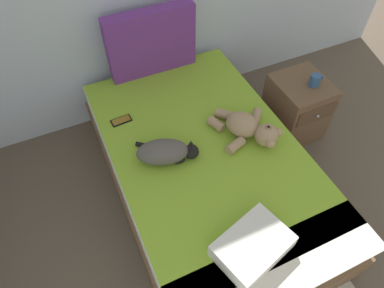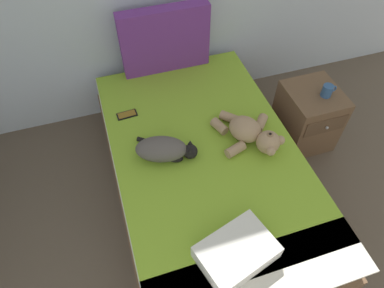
{
  "view_description": "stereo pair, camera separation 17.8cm",
  "coord_description": "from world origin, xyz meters",
  "px_view_note": "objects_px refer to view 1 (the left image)",
  "views": [
    {
      "loc": [
        1.01,
        2.07,
        2.32
      ],
      "look_at": [
        1.63,
        3.41,
        0.53
      ],
      "focal_mm": 32.11,
      "sensor_mm": 36.0,
      "label": 1
    },
    {
      "loc": [
        1.18,
        2.01,
        2.32
      ],
      "look_at": [
        1.63,
        3.41,
        0.53
      ],
      "focal_mm": 32.11,
      "sensor_mm": 36.0,
      "label": 2
    }
  ],
  "objects_px": {
    "throw_pillow": "(253,246)",
    "cell_phone": "(121,121)",
    "patterned_cushion": "(151,42)",
    "cat": "(166,152)",
    "mug": "(315,80)",
    "teddy_bear": "(249,128)",
    "nightstand": "(296,107)",
    "bed": "(206,171)"
  },
  "relations": [
    {
      "from": "throw_pillow",
      "to": "nightstand",
      "type": "relative_size",
      "value": 0.76
    },
    {
      "from": "cat",
      "to": "mug",
      "type": "height_order",
      "value": "cat"
    },
    {
      "from": "bed",
      "to": "cat",
      "type": "height_order",
      "value": "cat"
    },
    {
      "from": "nightstand",
      "to": "teddy_bear",
      "type": "bearing_deg",
      "value": -159.02
    },
    {
      "from": "teddy_bear",
      "to": "throw_pillow",
      "type": "xyz_separation_m",
      "value": [
        -0.41,
        -0.74,
        -0.02
      ]
    },
    {
      "from": "bed",
      "to": "patterned_cushion",
      "type": "height_order",
      "value": "patterned_cushion"
    },
    {
      "from": "teddy_bear",
      "to": "mug",
      "type": "height_order",
      "value": "teddy_bear"
    },
    {
      "from": "throw_pillow",
      "to": "nightstand",
      "type": "xyz_separation_m",
      "value": [
        1.07,
        0.99,
        -0.28
      ]
    },
    {
      "from": "bed",
      "to": "teddy_bear",
      "type": "relative_size",
      "value": 4.08
    },
    {
      "from": "nightstand",
      "to": "patterned_cushion",
      "type": "bearing_deg",
      "value": 144.77
    },
    {
      "from": "cell_phone",
      "to": "nightstand",
      "type": "height_order",
      "value": "nightstand"
    },
    {
      "from": "throw_pillow",
      "to": "teddy_bear",
      "type": "bearing_deg",
      "value": 60.84
    },
    {
      "from": "bed",
      "to": "cat",
      "type": "xyz_separation_m",
      "value": [
        -0.28,
        0.05,
        0.32
      ]
    },
    {
      "from": "bed",
      "to": "teddy_bear",
      "type": "height_order",
      "value": "teddy_bear"
    },
    {
      "from": "cat",
      "to": "bed",
      "type": "bearing_deg",
      "value": -10.42
    },
    {
      "from": "cat",
      "to": "mug",
      "type": "distance_m",
      "value": 1.32
    },
    {
      "from": "teddy_bear",
      "to": "patterned_cushion",
      "type": "bearing_deg",
      "value": 109.62
    },
    {
      "from": "cat",
      "to": "nightstand",
      "type": "height_order",
      "value": "cat"
    },
    {
      "from": "bed",
      "to": "cat",
      "type": "bearing_deg",
      "value": 169.58
    },
    {
      "from": "bed",
      "to": "cell_phone",
      "type": "height_order",
      "value": "cell_phone"
    },
    {
      "from": "cat",
      "to": "nightstand",
      "type": "relative_size",
      "value": 0.8
    },
    {
      "from": "cat",
      "to": "cell_phone",
      "type": "xyz_separation_m",
      "value": [
        -0.17,
        0.46,
        -0.07
      ]
    },
    {
      "from": "bed",
      "to": "nightstand",
      "type": "height_order",
      "value": "nightstand"
    },
    {
      "from": "cat",
      "to": "teddy_bear",
      "type": "distance_m",
      "value": 0.6
    },
    {
      "from": "teddy_bear",
      "to": "throw_pillow",
      "type": "relative_size",
      "value": 1.28
    },
    {
      "from": "patterned_cushion",
      "to": "throw_pillow",
      "type": "bearing_deg",
      "value": -92.3
    },
    {
      "from": "cat",
      "to": "cell_phone",
      "type": "height_order",
      "value": "cat"
    },
    {
      "from": "cat",
      "to": "throw_pillow",
      "type": "bearing_deg",
      "value": -76.33
    },
    {
      "from": "throw_pillow",
      "to": "mug",
      "type": "relative_size",
      "value": 3.33
    },
    {
      "from": "bed",
      "to": "cell_phone",
      "type": "bearing_deg",
      "value": 131.44
    },
    {
      "from": "patterned_cushion",
      "to": "cat",
      "type": "height_order",
      "value": "patterned_cushion"
    },
    {
      "from": "patterned_cushion",
      "to": "teddy_bear",
      "type": "height_order",
      "value": "patterned_cushion"
    },
    {
      "from": "cat",
      "to": "mug",
      "type": "xyz_separation_m",
      "value": [
        1.31,
        0.16,
        0.02
      ]
    },
    {
      "from": "patterned_cushion",
      "to": "cell_phone",
      "type": "xyz_separation_m",
      "value": [
        -0.43,
        -0.46,
        -0.26
      ]
    },
    {
      "from": "patterned_cushion",
      "to": "mug",
      "type": "height_order",
      "value": "patterned_cushion"
    },
    {
      "from": "bed",
      "to": "throw_pillow",
      "type": "height_order",
      "value": "throw_pillow"
    },
    {
      "from": "teddy_bear",
      "to": "cell_phone",
      "type": "height_order",
      "value": "teddy_bear"
    },
    {
      "from": "teddy_bear",
      "to": "throw_pillow",
      "type": "height_order",
      "value": "teddy_bear"
    },
    {
      "from": "patterned_cushion",
      "to": "nightstand",
      "type": "relative_size",
      "value": 1.34
    },
    {
      "from": "bed",
      "to": "cat",
      "type": "relative_size",
      "value": 4.94
    },
    {
      "from": "teddy_bear",
      "to": "throw_pillow",
      "type": "bearing_deg",
      "value": -119.16
    },
    {
      "from": "throw_pillow",
      "to": "cell_phone",
      "type": "bearing_deg",
      "value": 106.23
    }
  ]
}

